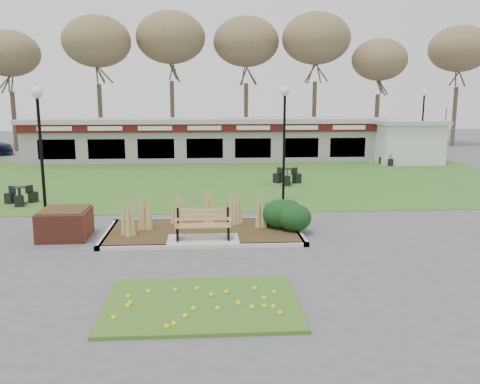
{
  "coord_description": "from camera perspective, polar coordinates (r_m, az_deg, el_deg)",
  "views": [
    {
      "loc": [
        0.16,
        -15.02,
        4.53
      ],
      "look_at": [
        1.26,
        2.0,
        1.23
      ],
      "focal_mm": 38.0,
      "sensor_mm": 36.0,
      "label": 1
    }
  ],
  "objects": [
    {
      "name": "lamp_post_mid_left",
      "position": [
        18.56,
        -21.62,
        6.95
      ],
      "size": [
        0.4,
        0.4,
        4.78
      ],
      "color": "black",
      "rests_on": "ground"
    },
    {
      "name": "ground",
      "position": [
        15.69,
        -4.16,
        -5.88
      ],
      "size": [
        100.0,
        100.0,
        0.0
      ],
      "primitive_type": "plane",
      "color": "#515154",
      "rests_on": "ground"
    },
    {
      "name": "park_bench",
      "position": [
        15.77,
        -4.18,
        -3.57
      ],
      "size": [
        1.7,
        0.66,
        0.93
      ],
      "color": "#AA864C",
      "rests_on": "ground"
    },
    {
      "name": "food_pavilion",
      "position": [
        35.12,
        -3.98,
        5.93
      ],
      "size": [
        24.6,
        3.4,
        2.9
      ],
      "color": "gray",
      "rests_on": "ground"
    },
    {
      "name": "patio_umbrella",
      "position": [
        36.74,
        21.95,
        5.55
      ],
      "size": [
        2.36,
        2.39,
        2.49
      ],
      "color": "black",
      "rests_on": "ground"
    },
    {
      "name": "bistro_set_a",
      "position": [
        23.07,
        -23.4,
        -0.64
      ],
      "size": [
        1.32,
        1.29,
        0.72
      ],
      "color": "black",
      "rests_on": "ground"
    },
    {
      "name": "planting_bed",
      "position": [
        16.93,
        0.18,
        -3.3
      ],
      "size": [
        6.75,
        3.4,
        1.27
      ],
      "color": "#352415",
      "rests_on": "ground"
    },
    {
      "name": "brick_planter",
      "position": [
        17.14,
        -19.06,
        -3.36
      ],
      "size": [
        1.5,
        1.5,
        0.95
      ],
      "color": "brown",
      "rests_on": "ground"
    },
    {
      "name": "flower_bed",
      "position": [
        11.34,
        -4.32,
        -12.27
      ],
      "size": [
        4.2,
        3.0,
        0.16
      ],
      "color": "#37621C",
      "rests_on": "ground"
    },
    {
      "name": "bistro_set_d",
      "position": [
        34.4,
        16.48,
        3.37
      ],
      "size": [
        1.33,
        1.35,
        0.74
      ],
      "color": "black",
      "rests_on": "ground"
    },
    {
      "name": "lamp_post_far_right",
      "position": [
        34.9,
        19.89,
        8.62
      ],
      "size": [
        0.4,
        0.4,
        4.81
      ],
      "color": "black",
      "rests_on": "ground"
    },
    {
      "name": "lamp_post_mid_right",
      "position": [
        21.47,
        5.02,
        8.26
      ],
      "size": [
        0.4,
        0.4,
        4.86
      ],
      "color": "black",
      "rests_on": "ground"
    },
    {
      "name": "service_hut",
      "position": [
        35.75,
        18.3,
        5.45
      ],
      "size": [
        4.4,
        3.4,
        2.83
      ],
      "color": "silver",
      "rests_on": "ground"
    },
    {
      "name": "tree_backdrop",
      "position": [
        43.19,
        -4.07,
        16.0
      ],
      "size": [
        47.24,
        5.24,
        10.36
      ],
      "color": "#47382B",
      "rests_on": "ground"
    },
    {
      "name": "lawn",
      "position": [
        27.4,
        -4.0,
        1.42
      ],
      "size": [
        34.0,
        16.0,
        0.02
      ],
      "primitive_type": "cube",
      "color": "#306C22",
      "rests_on": "ground"
    },
    {
      "name": "bistro_set_b",
      "position": [
        26.03,
        5.31,
        1.5
      ],
      "size": [
        1.47,
        1.39,
        0.79
      ],
      "color": "black",
      "rests_on": "ground"
    }
  ]
}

